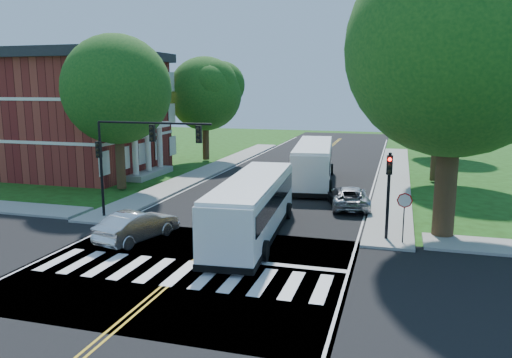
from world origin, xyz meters
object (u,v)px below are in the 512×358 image
(bus_follow, at_px, (314,162))
(dark_sedan, at_px, (344,197))
(signal_nw, at_px, (135,147))
(hatchback, at_px, (138,226))
(suv, at_px, (350,197))
(signal_ne, at_px, (389,184))
(bus_lead, at_px, (253,206))

(bus_follow, relative_size, dark_sedan, 2.93)
(signal_nw, xyz_separation_m, dark_sedan, (11.14, 6.90, -3.73))
(hatchback, xyz_separation_m, dark_sedan, (9.29, 10.24, -0.13))
(suv, bearing_deg, signal_nw, 21.23)
(bus_follow, bearing_deg, suv, 109.22)
(bus_follow, bearing_deg, dark_sedan, 107.00)
(signal_nw, distance_m, signal_ne, 14.13)
(signal_nw, xyz_separation_m, hatchback, (1.85, -3.34, -3.60))
(signal_ne, distance_m, bus_lead, 6.97)
(signal_nw, relative_size, dark_sedan, 1.63)
(dark_sedan, bearing_deg, bus_lead, 48.94)
(signal_nw, height_order, bus_lead, signal_nw)
(bus_follow, height_order, dark_sedan, bus_follow)
(bus_follow, xyz_separation_m, dark_sedan, (3.25, -7.36, -1.09))
(bus_lead, bearing_deg, dark_sedan, -120.43)
(signal_ne, distance_m, suv, 7.54)
(signal_ne, height_order, bus_follow, signal_ne)
(bus_follow, xyz_separation_m, hatchback, (-6.04, -17.59, -0.95))
(signal_ne, bearing_deg, signal_nw, -179.95)
(bus_lead, relative_size, dark_sedan, 2.75)
(dark_sedan, bearing_deg, signal_nw, 16.61)
(signal_nw, bearing_deg, signal_ne, 0.05)
(bus_lead, height_order, hatchback, bus_lead)
(bus_lead, distance_m, dark_sedan, 8.86)
(hatchback, bearing_deg, dark_sedan, -117.04)
(bus_lead, relative_size, bus_follow, 0.94)
(signal_ne, distance_m, dark_sedan, 7.83)
(signal_nw, xyz_separation_m, bus_lead, (7.29, -1.02, -2.74))
(bus_lead, relative_size, hatchback, 2.58)
(signal_ne, height_order, suv, signal_ne)
(hatchback, distance_m, dark_sedan, 13.82)
(hatchback, bearing_deg, signal_ne, -149.47)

